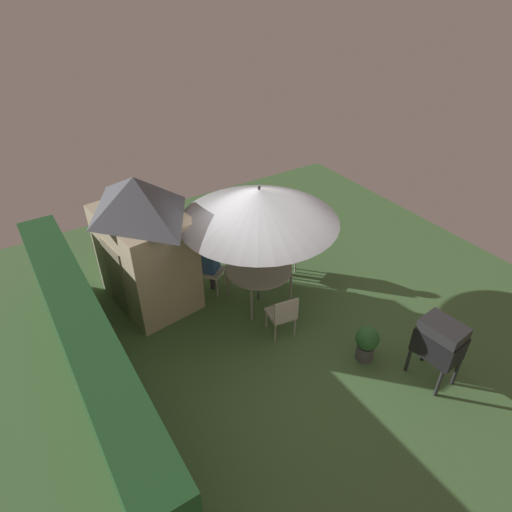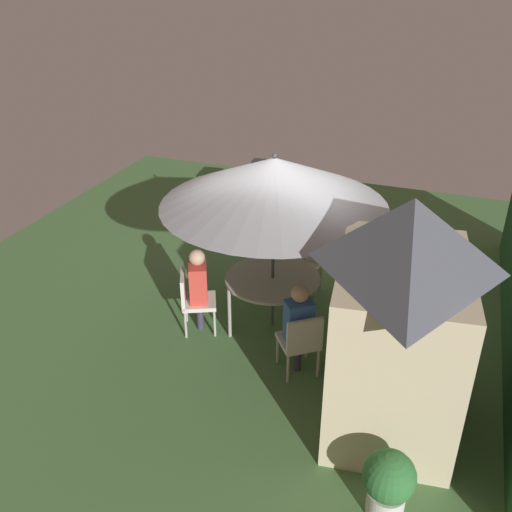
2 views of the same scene
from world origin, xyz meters
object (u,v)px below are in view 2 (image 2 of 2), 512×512
at_px(patio_table, 273,281).
at_px(potted_plant_by_shed, 388,482).
at_px(chair_far_side, 301,340).
at_px(person_in_red, 198,281).
at_px(patio_umbrella, 274,182).
at_px(chair_near_shed, 193,298).
at_px(chair_toward_hedge, 306,261).
at_px(potted_plant_by_grill, 278,228).
at_px(person_in_blue, 299,319).
at_px(garden_shed, 399,315).
at_px(bbq_grill, 262,182).

bearing_deg(patio_table, potted_plant_by_shed, 38.05).
bearing_deg(patio_table, chair_far_side, 36.93).
bearing_deg(person_in_red, chair_far_side, 73.88).
relative_size(patio_umbrella, person_in_red, 2.34).
bearing_deg(patio_umbrella, chair_near_shed, -64.90).
bearing_deg(potted_plant_by_shed, chair_toward_hedge, -153.53).
distance_m(chair_toward_hedge, person_in_red, 1.91).
distance_m(potted_plant_by_grill, person_in_blue, 3.47).
xyz_separation_m(chair_toward_hedge, person_in_blue, (1.93, 0.44, 0.26)).
bearing_deg(potted_plant_by_shed, garden_shed, -171.65).
xyz_separation_m(patio_umbrella, potted_plant_by_grill, (-2.35, -0.70, -1.81)).
bearing_deg(person_in_blue, chair_toward_hedge, -167.23).
height_order(chair_far_side, potted_plant_by_grill, chair_far_side).
bearing_deg(chair_toward_hedge, person_in_red, -35.97).
distance_m(bbq_grill, chair_toward_hedge, 2.65).
bearing_deg(patio_table, bbq_grill, -157.97).
bearing_deg(potted_plant_by_grill, chair_far_side, 22.88).
distance_m(patio_table, patio_umbrella, 1.46).
xyz_separation_m(chair_far_side, potted_plant_by_shed, (1.68, 1.34, -0.11)).
bearing_deg(chair_far_side, person_in_red, -106.12).
bearing_deg(potted_plant_by_grill, potted_plant_by_shed, 28.83).
bearing_deg(bbq_grill, chair_near_shed, 4.79).
relative_size(garden_shed, chair_toward_hedge, 3.01).
relative_size(patio_umbrella, potted_plant_by_grill, 4.34).
distance_m(chair_far_side, chair_toward_hedge, 2.05).
bearing_deg(person_in_red, patio_table, 115.10).
bearing_deg(chair_near_shed, potted_plant_by_grill, 173.78).
distance_m(garden_shed, potted_plant_by_shed, 1.67).
distance_m(chair_near_shed, chair_toward_hedge, 1.97).
xyz_separation_m(chair_near_shed, potted_plant_by_grill, (-2.82, 0.31, -0.14)).
bearing_deg(chair_toward_hedge, potted_plant_by_shed, 26.47).
xyz_separation_m(chair_near_shed, chair_far_side, (0.43, 1.68, 0.00)).
relative_size(patio_table, chair_toward_hedge, 1.47).
bearing_deg(chair_far_side, person_in_blue, -143.07).
bearing_deg(bbq_grill, patio_table, 22.03).
height_order(chair_far_side, potted_plant_by_shed, chair_far_side).
relative_size(patio_table, chair_near_shed, 1.47).
height_order(garden_shed, patio_umbrella, garden_shed).
bearing_deg(chair_far_side, garden_shed, 73.78).
xyz_separation_m(bbq_grill, person_in_blue, (4.08, 1.94, -0.06)).
bearing_deg(person_in_red, potted_plant_by_shed, 53.97).
distance_m(patio_table, potted_plant_by_shed, 3.28).
height_order(chair_toward_hedge, potted_plant_by_grill, chair_toward_hedge).
distance_m(chair_near_shed, potted_plant_by_shed, 3.68).
relative_size(patio_table, patio_umbrella, 0.45).
bearing_deg(patio_umbrella, garden_shed, 55.92).
bearing_deg(patio_umbrella, person_in_blue, 36.93).
bearing_deg(potted_plant_by_shed, person_in_red, -126.03).
distance_m(bbq_grill, potted_plant_by_grill, 1.19).
xyz_separation_m(patio_table, bbq_grill, (-3.25, -1.32, 0.11)).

